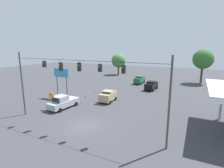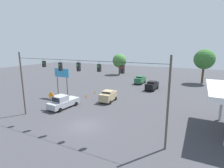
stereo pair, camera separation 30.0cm
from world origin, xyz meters
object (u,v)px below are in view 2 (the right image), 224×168
sedan_green_withflow_deep (140,80)px  work_zone_sign (51,97)px  roadside_billboard (62,76)px  traffic_cone_third (86,96)px  traffic_cone_fourth (95,92)px  pickup_truck_silver_parked_shoulder (63,102)px  sedan_black_oncoming_deep (152,85)px  traffic_cone_second (75,100)px  traffic_cone_nearest (63,106)px  tree_horizon_right (119,61)px  overhead_signal_span (79,81)px  tree_horizon_left (204,59)px  sedan_tan_withflow_mid (108,96)px

sedan_green_withflow_deep → work_zone_sign: 25.79m
roadside_billboard → work_zone_sign: bearing=117.6°
traffic_cone_third → traffic_cone_fourth: same height
pickup_truck_silver_parked_shoulder → sedan_black_oncoming_deep: (-9.68, -18.32, 0.04)m
traffic_cone_second → roadside_billboard: roadside_billboard is taller
traffic_cone_third → traffic_cone_nearest: bearing=90.1°
sedan_green_withflow_deep → work_zone_sign: bearing=75.9°
pickup_truck_silver_parked_shoulder → tree_horizon_right: 35.94m
sedan_black_oncoming_deep → sedan_green_withflow_deep: bearing=-50.3°
tree_horizon_right → pickup_truck_silver_parked_shoulder: bearing=99.7°
overhead_signal_span → traffic_cone_fourth: (6.88, -14.21, -5.40)m
traffic_cone_third → work_zone_sign: 8.06m
traffic_cone_fourth → roadside_billboard: (4.07, 5.14, 3.81)m
sedan_green_withflow_deep → roadside_billboard: roadside_billboard is taller
traffic_cone_second → traffic_cone_third: same height
sedan_black_oncoming_deep → traffic_cone_nearest: sedan_black_oncoming_deep is taller
work_zone_sign → tree_horizon_right: bearing=-82.3°
traffic_cone_third → traffic_cone_second: bearing=91.4°
traffic_cone_fourth → roadside_billboard: bearing=51.6°
pickup_truck_silver_parked_shoulder → tree_horizon_left: size_ratio=0.60×
sedan_green_withflow_deep → sedan_black_oncoming_deep: sedan_green_withflow_deep is taller
sedan_green_withflow_deep → traffic_cone_third: (5.33, 17.17, -0.72)m
pickup_truck_silver_parked_shoulder → traffic_cone_fourth: bearing=-89.5°
sedan_tan_withflow_mid → roadside_billboard: (9.01, 1.65, 3.11)m
traffic_cone_second → roadside_billboard: size_ratio=0.11×
tree_horizon_right → sedan_black_oncoming_deep: bearing=132.9°
traffic_cone_third → tree_horizon_left: 32.46m
roadside_billboard → tree_horizon_left: bearing=-131.8°
sedan_black_oncoming_deep → traffic_cone_fourth: (9.76, 8.62, -0.70)m
traffic_cone_nearest → traffic_cone_third: same height
traffic_cone_fourth → roadside_billboard: 7.58m
traffic_cone_nearest → tree_horizon_left: tree_horizon_left is taller
traffic_cone_second → sedan_black_oncoming_deep: bearing=-122.7°
traffic_cone_third → sedan_green_withflow_deep: bearing=-107.2°
traffic_cone_fourth → work_zone_sign: (1.03, 10.95, 1.66)m
traffic_cone_second → tree_horizon_right: (5.98, -32.04, 4.53)m
pickup_truck_silver_parked_shoulder → traffic_cone_nearest: (0.12, -0.07, -0.65)m
sedan_black_oncoming_deep → tree_horizon_right: 23.39m
traffic_cone_second → tree_horizon_left: bearing=-125.2°
roadside_billboard → tree_horizon_left: tree_horizon_left is taller
overhead_signal_span → sedan_tan_withflow_mid: size_ratio=4.91×
sedan_black_oncoming_deep → sedan_tan_withflow_mid: 13.03m
traffic_cone_nearest → tree_horizon_left: bearing=-122.6°
traffic_cone_nearest → traffic_cone_third: (0.02, -6.50, 0.00)m
overhead_signal_span → roadside_billboard: size_ratio=3.55×
sedan_tan_withflow_mid → traffic_cone_fourth: sedan_tan_withflow_mid is taller
sedan_green_withflow_deep → sedan_black_oncoming_deep: 7.04m
work_zone_sign → traffic_cone_nearest: bearing=-126.7°
sedan_green_withflow_deep → tree_horizon_right: bearing=-45.6°
sedan_green_withflow_deep → work_zone_sign: size_ratio=1.50×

